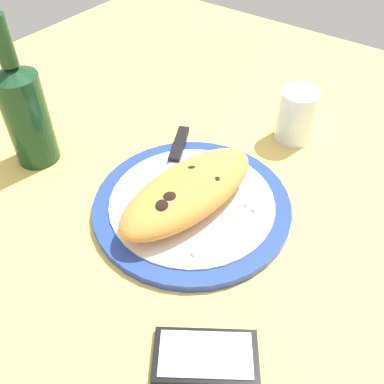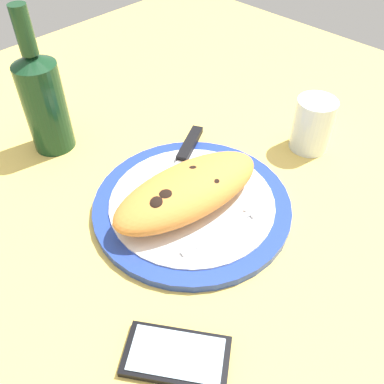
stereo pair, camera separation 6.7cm
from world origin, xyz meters
TOP-DOWN VIEW (x-y plane):
  - ground_plane at (0.00, 0.00)cm, footprint 150.00×150.00cm
  - plate at (0.00, 0.00)cm, footprint 31.99×31.99cm
  - calzone at (-0.96, 0.30)cm, footprint 27.36×14.78cm
  - fork at (1.13, -7.99)cm, footprint 16.90×4.03cm
  - knife at (7.09, 8.80)cm, footprint 21.80×11.94cm
  - smartphone at (-19.25, -16.16)cm, footprint 12.78×14.33cm
  - water_glass at (27.18, -4.43)cm, footprint 7.21×7.21cm
  - wine_bottle at (-6.17, 30.54)cm, footprint 7.56×7.56cm

SIDE VIEW (x-z plane):
  - ground_plane at x=0.00cm, z-range -3.00..0.00cm
  - smartphone at x=-19.25cm, z-range -0.02..1.14cm
  - plate at x=0.00cm, z-range -0.04..1.67cm
  - fork at x=1.13cm, z-range 1.71..2.11cm
  - knife at x=7.09cm, z-range 1.60..2.80cm
  - water_glass at x=27.18cm, z-range -0.71..9.34cm
  - calzone at x=-0.96cm, z-range 1.75..7.67cm
  - wine_bottle at x=-6.17cm, z-range -3.18..23.20cm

